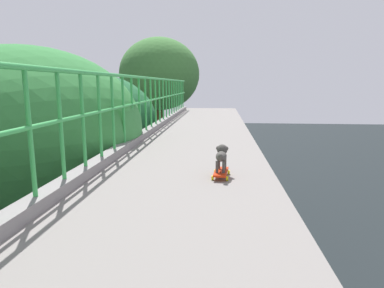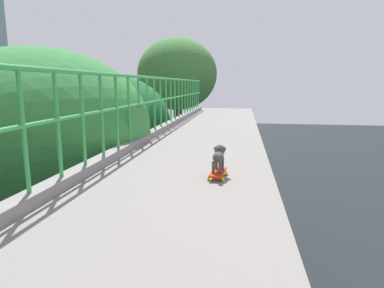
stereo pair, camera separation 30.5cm
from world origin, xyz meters
TOP-DOWN VIEW (x-y plane):
  - car_blue_fifth at (-3.96, 9.99)m, footprint 1.86×3.84m
  - city_bus at (-7.46, 18.42)m, footprint 2.51×10.98m
  - roadside_tree_mid at (-2.46, 5.79)m, footprint 4.62×4.62m
  - roadside_tree_far at (-2.69, 10.26)m, footprint 3.95×3.95m
  - roadside_tree_farthest at (-2.54, 20.87)m, footprint 5.19×5.19m
  - toy_skateboard at (1.47, 3.50)m, footprint 0.23×0.45m
  - small_dog at (1.47, 3.56)m, footprint 0.17×0.40m

SIDE VIEW (x-z plane):
  - car_blue_fifth at x=-3.96m, z-range -0.01..1.38m
  - city_bus at x=-7.46m, z-range 0.22..3.39m
  - roadside_tree_far at x=-2.69m, z-range 1.98..9.38m
  - toy_skateboard at x=1.47m, z-range 5.95..6.03m
  - roadside_tree_mid at x=-2.46m, z-range 2.17..10.00m
  - small_dog at x=1.47m, z-range 6.04..6.36m
  - roadside_tree_farthest at x=-2.54m, z-range 2.63..12.68m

